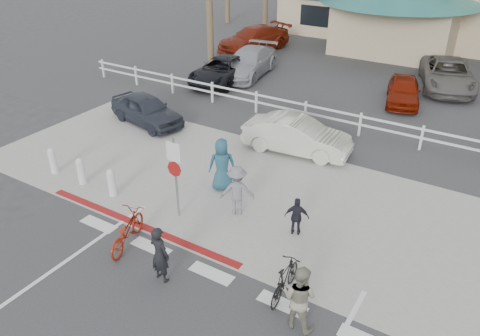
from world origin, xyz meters
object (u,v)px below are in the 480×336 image
Objects in this scene: bike_red at (127,230)px; car_white_sedan at (297,136)px; bike_black at (285,280)px; car_red_compact at (147,110)px; sign_post at (176,174)px.

bike_red is 7.66m from car_white_sedan.
car_white_sedan is (-3.05, 6.98, 0.20)m from bike_black.
bike_red is 8.38m from car_red_compact.
car_white_sedan is 6.65m from car_red_compact.
bike_red is 1.19× the size of bike_black.
sign_post is 5.86m from car_white_sedan.
bike_black is at bearing 169.60° from bike_red.
bike_red is at bearing -129.67° from car_red_compact.
car_white_sedan reaches higher than car_red_compact.
sign_post is at bearing -20.01° from bike_black.
sign_post is at bearing -118.85° from car_red_compact.
car_red_compact reaches higher than bike_black.
car_white_sedan is (1.44, 7.52, 0.18)m from bike_red.
bike_black is 0.41× the size of car_red_compact.
car_white_sedan reaches higher than bike_red.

